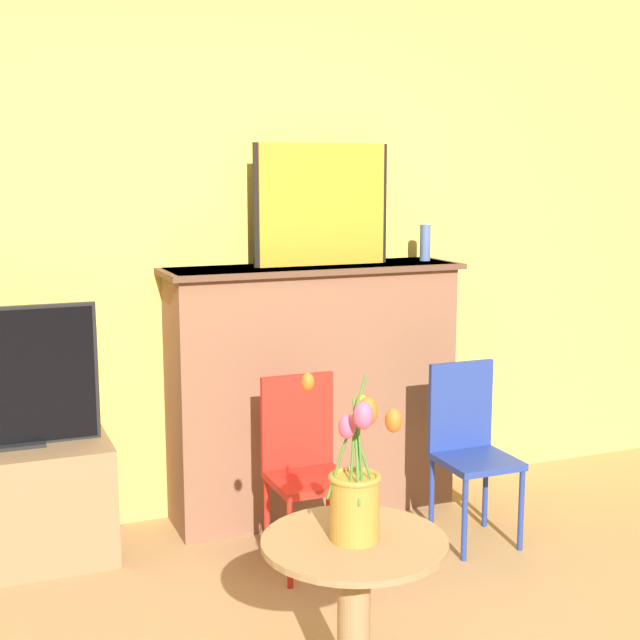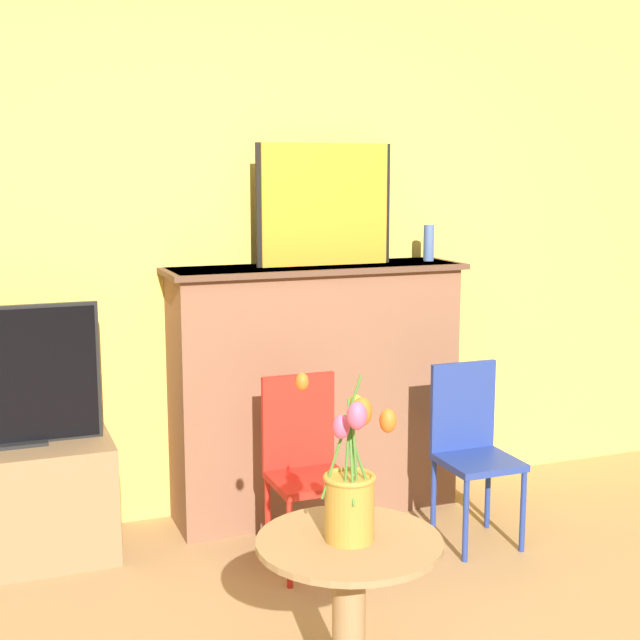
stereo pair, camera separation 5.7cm
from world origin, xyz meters
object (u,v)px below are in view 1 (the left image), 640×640
(painting, at_px, (322,205))
(vase_tulips, at_px, (356,486))
(chair_red, at_px, (305,460))
(chair_blue, at_px, (469,441))
(tv_monitor, at_px, (5,380))

(painting, relative_size, vase_tulips, 1.28)
(chair_red, distance_m, vase_tulips, 1.08)
(painting, relative_size, chair_blue, 0.83)
(painting, bearing_deg, tv_monitor, -177.23)
(tv_monitor, distance_m, vase_tulips, 1.71)
(vase_tulips, bearing_deg, chair_blue, 44.76)
(tv_monitor, height_order, chair_blue, tv_monitor)
(chair_blue, bearing_deg, chair_red, 176.95)
(tv_monitor, bearing_deg, chair_blue, -14.74)
(painting, xyz_separation_m, chair_red, (-0.29, -0.52, -1.00))
(painting, distance_m, chair_blue, 1.24)
(painting, height_order, tv_monitor, painting)
(chair_red, xyz_separation_m, vase_tulips, (-0.24, -1.02, 0.27))
(tv_monitor, xyz_separation_m, chair_red, (1.11, -0.45, -0.33))
(tv_monitor, xyz_separation_m, chair_blue, (1.86, -0.49, -0.33))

